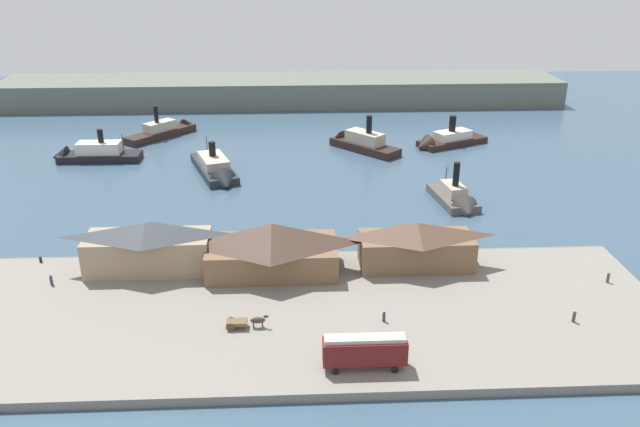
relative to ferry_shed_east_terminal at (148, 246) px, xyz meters
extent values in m
plane|color=#385166|center=(19.78, 8.67, -5.26)|extent=(320.00, 320.00, 0.00)
cube|color=gray|center=(19.78, -13.33, -4.66)|extent=(110.00, 36.00, 1.20)
cube|color=#666159|center=(19.78, 5.07, -4.76)|extent=(110.00, 0.80, 1.00)
cube|color=#998466|center=(0.00, 0.00, -1.15)|extent=(19.01, 7.24, 5.82)
pyramid|color=#33383D|center=(0.00, 0.00, 2.86)|extent=(19.39, 7.60, 2.18)
cube|color=brown|center=(19.18, -1.19, -1.76)|extent=(19.97, 10.24, 4.58)
pyramid|color=#473328|center=(19.18, -1.19, 2.25)|extent=(20.37, 10.75, 3.44)
cube|color=brown|center=(41.75, -0.56, -1.52)|extent=(17.64, 7.21, 5.08)
pyramid|color=brown|center=(41.75, -0.56, 2.17)|extent=(17.99, 7.57, 2.30)
cube|color=maroon|center=(30.73, -26.67, -1.66)|extent=(10.06, 2.43, 3.00)
cube|color=beige|center=(30.73, -26.67, 0.09)|extent=(9.66, 1.70, 0.50)
cylinder|color=black|center=(34.25, -25.45, -3.61)|extent=(0.90, 0.18, 0.90)
cylinder|color=black|center=(34.25, -27.88, -3.61)|extent=(0.90, 0.18, 0.90)
cylinder|color=black|center=(27.21, -25.45, -3.61)|extent=(0.90, 0.18, 0.90)
cylinder|color=black|center=(27.21, -27.88, -3.61)|extent=(0.90, 0.18, 0.90)
cube|color=brown|center=(14.80, -17.25, -3.21)|extent=(2.74, 1.56, 0.50)
cylinder|color=#4C3828|center=(13.98, -16.47, -3.46)|extent=(1.20, 0.10, 1.20)
cylinder|color=#4C3828|center=(13.98, -18.03, -3.46)|extent=(1.20, 0.10, 1.20)
ellipsoid|color=#473323|center=(17.56, -17.25, -2.96)|extent=(2.00, 0.70, 0.90)
ellipsoid|color=#473323|center=(18.66, -17.25, -2.41)|extent=(0.70, 0.32, 0.44)
cylinder|color=#473323|center=(18.16, -17.05, -3.56)|extent=(0.16, 0.16, 1.00)
cylinder|color=#473323|center=(18.16, -17.45, -3.56)|extent=(0.16, 0.16, 1.00)
cylinder|color=#473323|center=(16.96, -17.05, -3.56)|extent=(0.16, 0.16, 1.00)
cylinder|color=#473323|center=(16.96, -17.45, -3.56)|extent=(0.16, 0.16, 1.00)
cylinder|color=#3D4C42|center=(69.77, -7.43, -3.31)|extent=(0.43, 0.43, 1.48)
sphere|color=#CCA889|center=(69.77, -7.43, -2.44)|extent=(0.27, 0.27, 0.27)
cylinder|color=#33384C|center=(-13.82, -4.25, -3.31)|extent=(0.44, 0.44, 1.49)
sphere|color=#CCA889|center=(-13.82, -4.25, -2.43)|extent=(0.27, 0.27, 0.27)
cylinder|color=#33384C|center=(34.52, -16.57, -3.36)|extent=(0.41, 0.41, 1.40)
sphere|color=#CCA889|center=(34.52, -16.57, -2.53)|extent=(0.26, 0.26, 0.26)
cylinder|color=#4C3D33|center=(60.13, -17.89, -3.30)|extent=(0.44, 0.44, 1.51)
sphere|color=#CCA889|center=(60.13, -17.89, -2.40)|extent=(0.28, 0.28, 0.28)
cylinder|color=black|center=(-18.11, 3.39, -3.61)|extent=(0.44, 0.44, 0.90)
cube|color=black|center=(64.35, 68.59, -4.47)|extent=(19.55, 13.89, 1.56)
cone|color=black|center=(55.97, 64.52, -4.47)|extent=(5.53, 6.65, 5.76)
cube|color=silver|center=(64.35, 68.59, -2.64)|extent=(10.50, 8.18, 2.11)
cylinder|color=black|center=(64.03, 68.43, 0.43)|extent=(1.75, 1.75, 4.02)
cube|color=black|center=(40.98, 64.36, -4.26)|extent=(17.23, 18.12, 1.99)
cone|color=black|center=(34.48, 71.49, -4.26)|extent=(6.15, 6.04, 5.15)
cube|color=#B2A893|center=(40.98, 64.36, -1.82)|extent=(9.89, 10.26, 2.90)
cylinder|color=black|center=(41.83, 63.43, 1.84)|extent=(1.44, 1.44, 4.41)
cube|color=#23282D|center=(4.68, 49.34, -4.35)|extent=(13.16, 22.43, 1.81)
cone|color=#23282D|center=(8.13, 39.19, -4.35)|extent=(6.89, 5.57, 5.96)
cube|color=#B2A893|center=(4.68, 49.34, -2.42)|extent=(8.44, 11.88, 2.05)
cylinder|color=black|center=(4.53, 49.80, 0.23)|extent=(1.55, 1.55, 3.26)
cylinder|color=brown|center=(2.62, 55.43, -0.99)|extent=(0.24, 0.24, 4.93)
cube|color=black|center=(-23.68, 59.51, -4.35)|extent=(19.33, 6.17, 1.81)
cone|color=black|center=(-33.32, 59.58, -4.35)|extent=(3.51, 5.44, 5.41)
cube|color=silver|center=(-23.68, 59.51, -2.07)|extent=(10.19, 4.45, 2.77)
cylinder|color=black|center=(-22.98, 59.50, 0.90)|extent=(1.36, 1.36, 3.16)
cylinder|color=brown|center=(-17.89, 59.46, -1.10)|extent=(0.24, 0.24, 4.69)
cube|color=black|center=(-12.75, 78.82, -4.29)|extent=(17.50, 19.07, 1.94)
cone|color=black|center=(-5.92, 86.68, -4.29)|extent=(5.92, 5.84, 4.58)
cube|color=#B2A893|center=(-12.75, 78.82, -2.09)|extent=(8.38, 8.86, 2.46)
cylinder|color=black|center=(-13.29, 78.19, 1.34)|extent=(1.13, 1.13, 4.39)
cube|color=#514C47|center=(54.97, 29.02, -4.44)|extent=(8.24, 15.08, 1.63)
cone|color=#514C47|center=(55.97, 21.92, -4.44)|extent=(5.97, 3.35, 5.66)
cube|color=#B2A893|center=(54.97, 29.02, -2.55)|extent=(4.39, 7.05, 2.15)
cylinder|color=black|center=(55.07, 28.26, 0.93)|extent=(1.29, 1.29, 4.82)
cylinder|color=brown|center=(54.36, 33.28, -1.46)|extent=(0.24, 0.24, 4.34)
cube|color=#60665B|center=(19.78, 118.67, -1.26)|extent=(180.00, 24.00, 8.00)
camera|label=1|loc=(22.41, -90.07, 43.15)|focal=35.88mm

